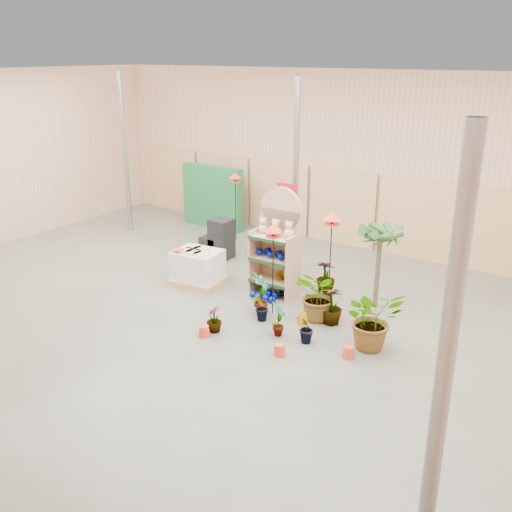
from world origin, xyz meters
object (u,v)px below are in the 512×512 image
Objects in this scene: display_shelf at (278,246)px; pallet_stack at (198,267)px; potted_plant_2 at (320,296)px; bird_table_front at (273,231)px.

display_shelf is 1.94× the size of pallet_stack.
potted_plant_2 reaches higher than pallet_stack.
bird_table_front reaches higher than pallet_stack.
bird_table_front is at bearing -16.11° from pallet_stack.
display_shelf is at bearing 12.27° from pallet_stack.
pallet_stack is 3.13m from potted_plant_2.
bird_table_front is at bearing -63.96° from display_shelf.
potted_plant_2 is at bearing 14.43° from bird_table_front.
potted_plant_2 is at bearing -9.29° from pallet_stack.
display_shelf is at bearing 117.30° from bird_table_front.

